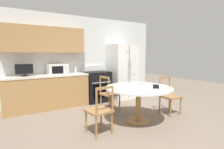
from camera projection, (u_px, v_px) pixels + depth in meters
The scene contains 15 objects.
ground_plane at pixel (134, 130), 3.38m from camera, with size 14.00×14.00×0.00m, color gray.
back_wall at pixel (73, 54), 5.26m from camera, with size 5.20×0.44×2.60m.
kitchen_counter at pixel (47, 92), 4.69m from camera, with size 2.15×0.64×0.90m.
refrigerator at pixel (123, 71), 5.81m from camera, with size 0.83×0.75×1.76m.
oven_range at pixel (97, 86), 5.41m from camera, with size 0.74×0.68×1.08m.
microwave at pixel (58, 69), 4.80m from camera, with size 0.52×0.40×0.28m.
countertop_tv at pixel (24, 70), 4.41m from camera, with size 0.41×0.16×0.31m.
counter_bottle at pixel (76, 70), 5.03m from camera, with size 0.07×0.07×0.24m.
dining_table at pixel (139, 93), 3.73m from camera, with size 1.42×1.42×0.76m.
dining_chair_left at pixel (100, 111), 3.17m from camera, with size 0.47×0.47×0.90m.
dining_chair_right at pixel (169, 96), 4.27m from camera, with size 0.43×0.43×0.90m.
dining_chair_far at pixel (109, 94), 4.50m from camera, with size 0.48×0.48×0.90m.
candle_glass at pixel (138, 84), 3.87m from camera, with size 0.09×0.09×0.08m.
wallet at pixel (156, 87), 3.61m from camera, with size 0.17×0.17×0.07m.
mail_stack at pixel (146, 84), 4.04m from camera, with size 0.35×0.37×0.02m.
Camera 1 is at (-2.03, -2.55, 1.46)m, focal length 28.00 mm.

